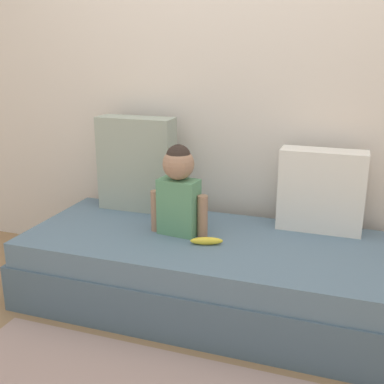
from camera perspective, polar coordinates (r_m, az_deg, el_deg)
name	(u,v)px	position (r m, az deg, el deg)	size (l,w,h in m)	color
ground_plane	(206,303)	(2.72, 1.67, -13.21)	(12.00, 12.00, 0.00)	#93704C
back_wall	(236,66)	(2.89, 5.33, 14.91)	(5.22, 0.10, 2.53)	silver
couch	(206,272)	(2.63, 1.70, -9.57)	(2.02, 0.86, 0.39)	#495F70
throw_pillow_left	(137,164)	(2.94, -6.65, 3.37)	(0.47, 0.16, 0.58)	#99A393
throw_pillow_right	(321,191)	(2.69, 15.30, 0.16)	(0.46, 0.16, 0.45)	silver
toddler	(179,188)	(2.53, -1.62, 0.47)	(0.33, 0.17, 0.50)	#568E66
banana	(207,241)	(2.46, 1.76, -5.90)	(0.17, 0.04, 0.04)	yellow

